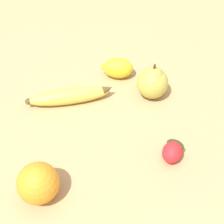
# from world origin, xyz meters

# --- Properties ---
(ground_plane) EXTENTS (3.00, 3.00, 0.00)m
(ground_plane) POSITION_xyz_m (0.00, 0.00, 0.00)
(ground_plane) COLOR tan
(banana) EXTENTS (0.21, 0.10, 0.04)m
(banana) POSITION_xyz_m (-0.05, 0.10, 0.02)
(banana) COLOR #DBCC4C
(banana) RESTS_ON ground_plane
(orange) EXTENTS (0.08, 0.08, 0.08)m
(orange) POSITION_xyz_m (-0.20, -0.10, 0.04)
(orange) COLOR orange
(orange) RESTS_ON ground_plane
(pear) EXTENTS (0.08, 0.08, 0.10)m
(pear) POSITION_xyz_m (0.14, 0.03, 0.04)
(pear) COLOR #B7AD47
(pear) RESTS_ON ground_plane
(strawberry) EXTENTS (0.07, 0.06, 0.04)m
(strawberry) POSITION_xyz_m (0.07, -0.15, 0.02)
(strawberry) COLOR red
(strawberry) RESTS_ON ground_plane
(lemon) EXTENTS (0.10, 0.09, 0.05)m
(lemon) POSITION_xyz_m (0.10, 0.13, 0.03)
(lemon) COLOR yellow
(lemon) RESTS_ON ground_plane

